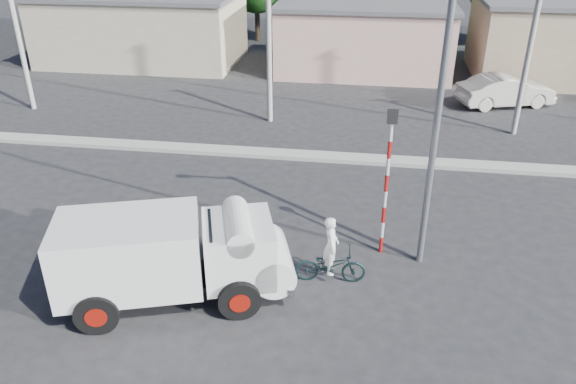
# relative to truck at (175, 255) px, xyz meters

# --- Properties ---
(ground_plane) EXTENTS (120.00, 120.00, 0.00)m
(ground_plane) POSITION_rel_truck_xyz_m (1.95, 1.47, -1.32)
(ground_plane) COLOR #252527
(ground_plane) RESTS_ON ground
(median) EXTENTS (40.00, 0.80, 0.16)m
(median) POSITION_rel_truck_xyz_m (1.95, 9.47, -1.24)
(median) COLOR #99968E
(median) RESTS_ON ground
(truck) EXTENTS (6.11, 3.71, 2.38)m
(truck) POSITION_rel_truck_xyz_m (0.00, 0.00, 0.00)
(truck) COLOR black
(truck) RESTS_ON ground
(bicycle) EXTENTS (1.95, 0.84, 0.99)m
(bicycle) POSITION_rel_truck_xyz_m (3.79, 1.31, -0.82)
(bicycle) COLOR black
(bicycle) RESTS_ON ground
(cyclist) EXTENTS (0.45, 0.64, 1.66)m
(cyclist) POSITION_rel_truck_xyz_m (3.79, 1.31, -0.49)
(cyclist) COLOR white
(cyclist) RESTS_ON ground
(car_cream) EXTENTS (5.01, 3.10, 1.56)m
(car_cream) POSITION_rel_truck_xyz_m (11.24, 17.43, -0.54)
(car_cream) COLOR beige
(car_cream) RESTS_ON ground
(traffic_pole) EXTENTS (0.28, 0.18, 4.36)m
(traffic_pole) POSITION_rel_truck_xyz_m (5.15, 2.97, 1.28)
(traffic_pole) COLOR red
(traffic_pole) RESTS_ON ground
(streetlight) EXTENTS (2.34, 0.22, 9.00)m
(streetlight) POSITION_rel_truck_xyz_m (6.09, 2.67, 3.64)
(streetlight) COLOR slate
(streetlight) RESTS_ON ground
(building_row) EXTENTS (37.80, 7.30, 4.44)m
(building_row) POSITION_rel_truck_xyz_m (3.05, 23.47, 0.82)
(building_row) COLOR #BCAD8E
(building_row) RESTS_ON ground
(utility_poles) EXTENTS (35.40, 0.24, 8.00)m
(utility_poles) POSITION_rel_truck_xyz_m (5.20, 13.47, 2.75)
(utility_poles) COLOR #99968E
(utility_poles) RESTS_ON ground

